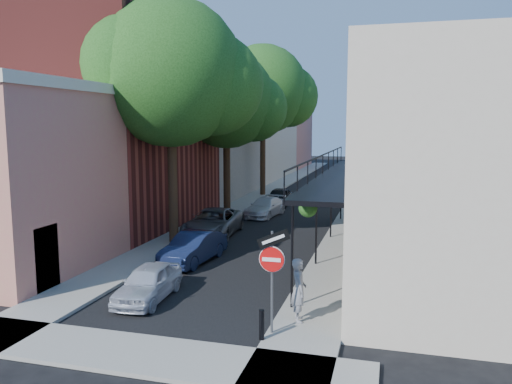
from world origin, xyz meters
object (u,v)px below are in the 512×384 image
Objects in this scene: parked_car_b at (193,248)px; pedestrian at (299,290)px; sign_post at (272,264)px; oak_mid at (233,102)px; oak_near at (181,76)px; parked_car_c at (213,223)px; oak_far at (269,92)px; parked_car_a at (148,283)px; parked_car_d at (265,207)px; bollard at (262,325)px; parked_car_e at (279,197)px.

pedestrian reaches higher than parked_car_b.
oak_mid reaches higher than sign_post.
oak_near is 2.29× the size of parked_car_c.
oak_mid is 9.12m from oak_far.
parked_car_b is 2.11× the size of pedestrian.
parked_car_d is (0.00, 15.55, 0.00)m from parked_car_a.
pedestrian is at bearing -11.65° from parked_car_a.
parked_car_e reaches higher than bollard.
oak_far is 25.78m from parked_car_a.
oak_mid is at bearing 105.48° from parked_car_b.
pedestrian is (0.70, 1.48, 0.51)m from bollard.
parked_car_e is (1.93, 12.17, -7.25)m from oak_near.
oak_near is 11.03m from parked_car_d.
parked_car_d reaches higher than parked_car_a.
oak_far reaches higher than parked_car_d.
bollard is 13.78m from oak_near.
sign_post is 8.05m from parked_car_b.
bollard is 0.22× the size of parked_car_e.
parked_car_b is 0.77× the size of parked_car_c.
oak_far is at bearing -3.59° from pedestrian.
pedestrian is (5.37, -5.27, 0.40)m from parked_car_b.
pedestrian is at bearing -76.45° from parked_car_e.
parked_car_e is at bearing 86.88° from parked_car_a.
parked_car_d is 17.09m from pedestrian.
bollard is at bearing -56.88° from oak_near.
oak_near is 8.02m from parked_car_b.
parked_car_c is (-1.20, 9.39, 0.12)m from parked_car_a.
parked_car_b is 15.17m from parked_car_e.
oak_near is 8.01m from oak_mid.
parked_car_c is 2.73× the size of pedestrian.
parked_car_b is 1.04× the size of parked_car_e.
parked_car_e is at bearing 98.45° from parked_car_d.
parked_car_c reaches higher than parked_car_b.
oak_near is (-6.53, 9.29, 5.84)m from sign_post.
parked_car_b is at bearing -91.43° from parked_car_e.
parked_car_c is 1.35× the size of parked_car_e.
parked_car_c is at bearing 115.72° from bollard.
oak_mid is at bearing -170.38° from parked_car_d.
sign_post is 19.14m from oak_mid.
oak_mid is at bearing 4.48° from pedestrian.
oak_mid is at bearing -90.41° from oak_far.
parked_car_a is 0.67× the size of parked_car_c.
parked_car_d is 2.18× the size of pedestrian.
parked_car_b is at bearing -85.19° from oak_far.
parked_car_c reaches higher than parked_car_a.
oak_near is at bearing -99.57° from parked_car_e.
bollard is 0.07× the size of oak_far.
parked_car_e is (-4.59, 21.45, -1.41)m from sign_post.
oak_far is (0.06, 9.04, 1.20)m from oak_mid.
parked_car_c is at bearing -82.36° from oak_mid.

